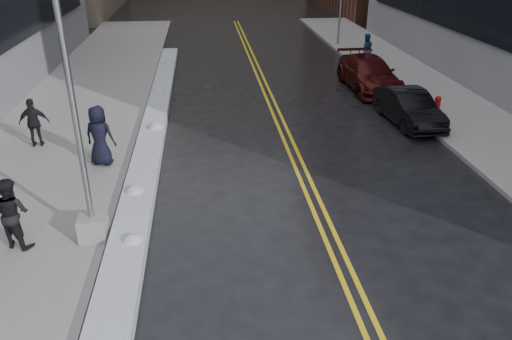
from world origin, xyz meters
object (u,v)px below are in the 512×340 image
object	(u,v)px
lamppost	(80,148)
pedestrian_d	(34,123)
car_black	(409,107)
car_maroon	(369,73)
pedestrian_b	(12,213)
pedestrian_east	(366,50)
fire_hydrant	(437,104)
pedestrian_c	(100,136)

from	to	relation	value
lamppost	pedestrian_d	xyz separation A→B (m)	(-3.02, 6.16, -1.53)
lamppost	car_black	xyz separation A→B (m)	(10.80, 7.32, -1.87)
pedestrian_d	car_maroon	world-z (taller)	pedestrian_d
pedestrian_b	pedestrian_east	size ratio (longest dim) A/B	0.99
fire_hydrant	pedestrian_b	bearing A→B (deg)	-149.92
pedestrian_east	car_maroon	bearing A→B (deg)	75.81
pedestrian_b	car_black	world-z (taller)	pedestrian_b
pedestrian_b	pedestrian_east	world-z (taller)	pedestrian_east
fire_hydrant	pedestrian_b	size ratio (longest dim) A/B	0.42
fire_hydrant	car_black	distance (m)	1.65
lamppost	car_black	size ratio (longest dim) A/B	1.89
lamppost	fire_hydrant	xyz separation A→B (m)	(12.30, 8.00, -1.98)
pedestrian_b	pedestrian_d	world-z (taller)	pedestrian_b
fire_hydrant	pedestrian_east	size ratio (longest dim) A/B	0.41
pedestrian_east	car_maroon	size ratio (longest dim) A/B	0.34
pedestrian_b	pedestrian_c	xyz separation A→B (m)	(1.23, 4.50, 0.10)
pedestrian_d	pedestrian_east	xyz separation A→B (m)	(14.77, 9.88, 0.04)
pedestrian_c	pedestrian_b	bearing A→B (deg)	91.53
fire_hydrant	pedestrian_c	xyz separation A→B (m)	(-12.81, -3.64, 0.57)
pedestrian_b	car_maroon	world-z (taller)	pedestrian_b
pedestrian_b	car_black	xyz separation A→B (m)	(12.54, 7.45, -0.36)
pedestrian_b	car_maroon	size ratio (longest dim) A/B	0.34
pedestrian_c	car_black	distance (m)	11.70
car_maroon	lamppost	bearing A→B (deg)	-132.48
fire_hydrant	car_maroon	distance (m)	4.51
pedestrian_b	pedestrian_d	bearing A→B (deg)	-54.50
pedestrian_d	pedestrian_east	distance (m)	17.77
fire_hydrant	pedestrian_east	distance (m)	8.07
fire_hydrant	car_maroon	xyz separation A→B (m)	(-1.56, 4.22, 0.20)
pedestrian_d	car_maroon	distance (m)	15.04
pedestrian_c	car_maroon	size ratio (longest dim) A/B	0.38
pedestrian_d	car_maroon	bearing A→B (deg)	-163.39
pedestrian_d	pedestrian_c	bearing A→B (deg)	137.21
pedestrian_b	pedestrian_east	bearing A→B (deg)	-105.79
lamppost	pedestrian_c	xyz separation A→B (m)	(-0.51, 4.36, -1.41)
car_black	car_maroon	size ratio (longest dim) A/B	0.78
lamppost	pedestrian_east	size ratio (longest dim) A/B	4.31
lamppost	car_maroon	xyz separation A→B (m)	(10.74, 12.22, -1.78)
car_maroon	fire_hydrant	bearing A→B (deg)	-70.88
pedestrian_c	car_black	xyz separation A→B (m)	(11.31, 2.96, -0.45)
lamppost	pedestrian_east	world-z (taller)	lamppost
pedestrian_d	car_black	xyz separation A→B (m)	(13.82, 1.16, -0.33)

